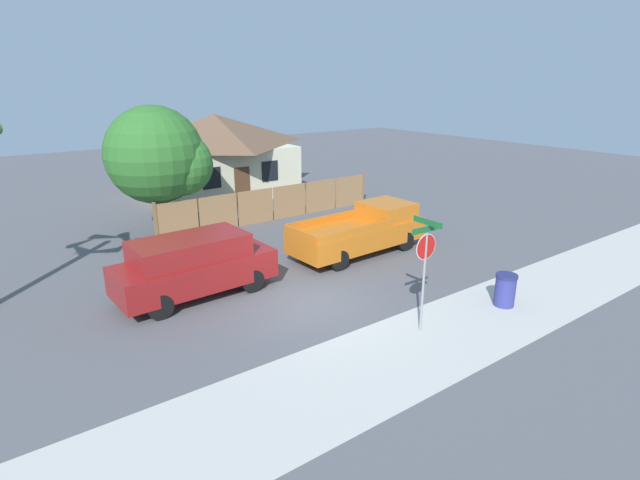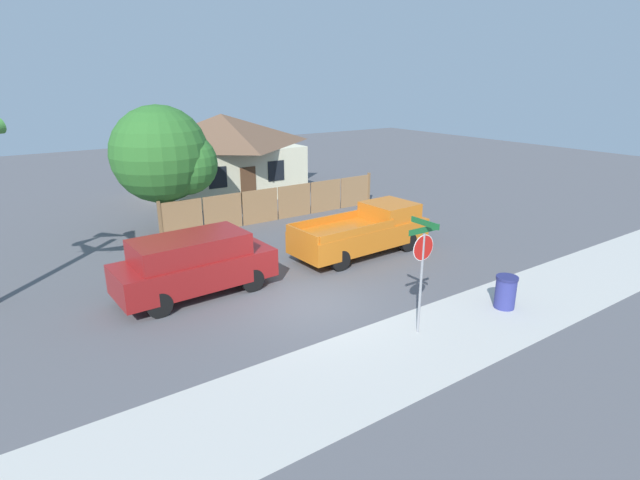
# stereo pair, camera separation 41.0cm
# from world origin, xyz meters

# --- Properties ---
(ground_plane) EXTENTS (80.00, 80.00, 0.00)m
(ground_plane) POSITION_xyz_m (0.00, 0.00, 0.00)
(ground_plane) COLOR #56565B
(sidewalk_strip) EXTENTS (36.00, 3.20, 0.01)m
(sidewalk_strip) POSITION_xyz_m (0.00, -3.60, 0.00)
(sidewalk_strip) COLOR beige
(sidewalk_strip) RESTS_ON ground
(wooden_fence) EXTENTS (11.40, 0.12, 1.68)m
(wooden_fence) POSITION_xyz_m (3.95, 8.76, 0.79)
(wooden_fence) COLOR #997047
(wooden_fence) RESTS_ON ground
(house) EXTENTS (8.29, 6.53, 4.58)m
(house) POSITION_xyz_m (4.27, 15.45, 2.37)
(house) COLOR beige
(house) RESTS_ON ground
(oak_tree) EXTENTS (4.30, 4.10, 5.48)m
(oak_tree) POSITION_xyz_m (-0.89, 9.73, 3.33)
(oak_tree) COLOR brown
(oak_tree) RESTS_ON ground
(red_suv) EXTENTS (4.94, 2.10, 1.93)m
(red_suv) POSITION_xyz_m (-2.57, 2.70, 1.04)
(red_suv) COLOR maroon
(red_suv) RESTS_ON ground
(orange_pickup) EXTENTS (5.61, 2.22, 1.81)m
(orange_pickup) POSITION_xyz_m (4.31, 2.71, 0.89)
(orange_pickup) COLOR orange
(orange_pickup) RESTS_ON ground
(stop_sign) EXTENTS (1.06, 0.95, 3.12)m
(stop_sign) POSITION_xyz_m (1.39, -3.04, 2.13)
(stop_sign) COLOR gray
(stop_sign) RESTS_ON ground
(trash_bin) EXTENTS (0.64, 0.64, 0.99)m
(trash_bin) POSITION_xyz_m (4.58, -3.44, 0.50)
(trash_bin) COLOR navy
(trash_bin) RESTS_ON ground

